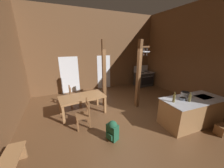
{
  "coord_description": "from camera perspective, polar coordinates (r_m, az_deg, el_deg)",
  "views": [
    {
      "loc": [
        -2.21,
        -3.5,
        2.62
      ],
      "look_at": [
        -0.24,
        1.02,
        1.08
      ],
      "focal_mm": 19.79,
      "sensor_mm": 36.0,
      "label": 1
    }
  ],
  "objects": [
    {
      "name": "bench_along_left_wall",
      "position": [
        3.61,
        -40.02,
        -27.57
      ],
      "size": [
        0.44,
        1.14,
        0.44
      ],
      "color": "#9E7044",
      "rests_on": "ground_plane"
    },
    {
      "name": "wall_back",
      "position": [
        7.61,
        -6.9,
        14.44
      ],
      "size": [
        8.25,
        0.14,
        4.51
      ],
      "primitive_type": "cube",
      "color": "brown",
      "rests_on": "ground_plane"
    },
    {
      "name": "bottle_short_on_counter",
      "position": [
        4.31,
        26.72,
        -5.87
      ],
      "size": [
        0.08,
        0.08,
        0.33
      ],
      "color": "brown",
      "rests_on": "kitchen_island"
    },
    {
      "name": "wall_right",
      "position": [
        6.96,
        36.87,
        10.93
      ],
      "size": [
        0.14,
        8.2,
        4.51
      ],
      "primitive_type": "cube",
      "color": "brown",
      "rests_on": "ground_plane"
    },
    {
      "name": "stockpot_on_counter",
      "position": [
        4.99,
        30.59,
        -4.03
      ],
      "size": [
        0.33,
        0.26,
        0.17
      ],
      "color": "#A8AAB2",
      "rests_on": "kitchen_island"
    },
    {
      "name": "bottle_tall_on_counter",
      "position": [
        4.6,
        32.29,
        -5.47
      ],
      "size": [
        0.08,
        0.08,
        0.31
      ],
      "color": "brown",
      "rests_on": "kitchen_island"
    },
    {
      "name": "step_stool",
      "position": [
        5.26,
        41.93,
        -15.27
      ],
      "size": [
        0.39,
        0.32,
        0.3
      ],
      "color": "brown",
      "rests_on": "ground_plane"
    },
    {
      "name": "backpack",
      "position": [
        3.78,
        0.19,
        -20.38
      ],
      "size": [
        0.37,
        0.38,
        0.6
      ],
      "color": "#1E5138",
      "rests_on": "ground_plane"
    },
    {
      "name": "support_post_center",
      "position": [
        5.3,
        -3.68,
        4.29
      ],
      "size": [
        0.14,
        0.14,
        2.86
      ],
      "color": "brown",
      "rests_on": "ground_plane"
    },
    {
      "name": "ladderback_chair_near_window",
      "position": [
        4.3,
        -12.72,
        -13.51
      ],
      "size": [
        0.46,
        0.46,
        0.95
      ],
      "color": "brown",
      "rests_on": "ground_plane"
    },
    {
      "name": "dining_table",
      "position": [
        4.99,
        -13.6,
        -6.46
      ],
      "size": [
        1.79,
        1.07,
        0.74
      ],
      "color": "#9E7044",
      "rests_on": "ground_plane"
    },
    {
      "name": "stove_range",
      "position": [
        8.66,
        14.38,
        2.47
      ],
      "size": [
        1.16,
        0.85,
        1.32
      ],
      "color": "#2B2B2B",
      "rests_on": "ground_plane"
    },
    {
      "name": "ground_plane",
      "position": [
        4.93,
        7.57,
        -15.67
      ],
      "size": [
        8.25,
        8.2,
        0.1
      ],
      "primitive_type": "cube",
      "color": "brown"
    },
    {
      "name": "support_post_with_pot_rack",
      "position": [
        5.29,
        12.46,
        5.16
      ],
      "size": [
        0.59,
        0.29,
        2.86
      ],
      "color": "brown",
      "rests_on": "ground_plane"
    },
    {
      "name": "kitchen_island",
      "position": [
        5.15,
        32.79,
        -10.47
      ],
      "size": [
        2.21,
        1.07,
        0.93
      ],
      "color": "#9E7044",
      "rests_on": "ground_plane"
    },
    {
      "name": "glazed_panel_back_right",
      "position": [
        7.81,
        -3.79,
        5.5
      ],
      "size": [
        0.84,
        0.01,
        2.05
      ],
      "primitive_type": "cube",
      "color": "white",
      "rests_on": "ground_plane"
    },
    {
      "name": "glazed_door_back_left",
      "position": [
        7.39,
        -18.91,
        3.91
      ],
      "size": [
        1.0,
        0.01,
        2.05
      ],
      "primitive_type": "cube",
      "color": "white",
      "rests_on": "ground_plane"
    },
    {
      "name": "ladderback_chair_by_post",
      "position": [
        5.79,
        -17.24,
        -5.51
      ],
      "size": [
        0.45,
        0.45,
        0.95
      ],
      "color": "brown",
      "rests_on": "ground_plane"
    },
    {
      "name": "mixing_bowl_on_counter",
      "position": [
        4.66,
        29.86,
        -5.93
      ],
      "size": [
        0.21,
        0.21,
        0.08
      ],
      "color": "slate",
      "rests_on": "kitchen_island"
    }
  ]
}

